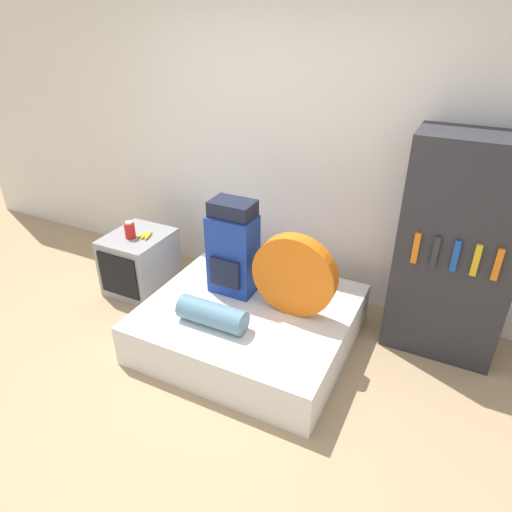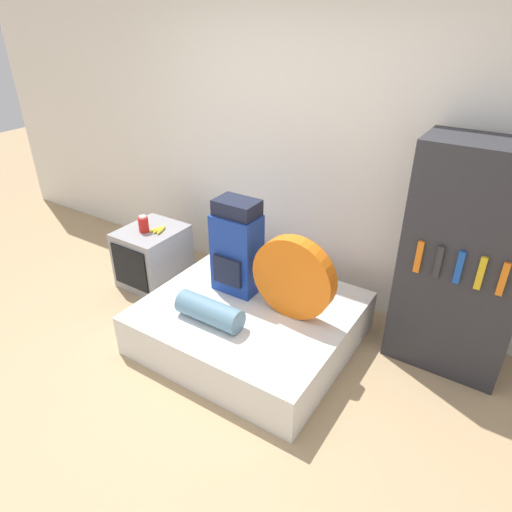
# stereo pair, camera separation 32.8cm
# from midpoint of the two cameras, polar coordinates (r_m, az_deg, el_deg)

# --- Properties ---
(ground_plane) EXTENTS (16.00, 16.00, 0.00)m
(ground_plane) POSITION_cam_midpoint_polar(r_m,az_deg,el_deg) (3.29, -7.57, -17.79)
(ground_plane) COLOR tan
(wall_back) EXTENTS (8.00, 0.05, 2.60)m
(wall_back) POSITION_cam_midpoint_polar(r_m,az_deg,el_deg) (3.94, 8.56, 12.76)
(wall_back) COLOR white
(wall_back) RESTS_ON ground_plane
(bed) EXTENTS (1.54, 1.39, 0.34)m
(bed) POSITION_cam_midpoint_polar(r_m,az_deg,el_deg) (3.65, 1.89, -8.40)
(bed) COLOR white
(bed) RESTS_ON ground_plane
(backpack) EXTENTS (0.36, 0.27, 0.77)m
(backpack) POSITION_cam_midpoint_polar(r_m,az_deg,el_deg) (3.55, 0.21, 0.94)
(backpack) COLOR navy
(backpack) RESTS_ON bed
(tent_bag) EXTENTS (0.63, 0.12, 0.63)m
(tent_bag) POSITION_cam_midpoint_polar(r_m,az_deg,el_deg) (3.30, 7.59, -2.78)
(tent_bag) COLOR orange
(tent_bag) RESTS_ON bed
(sleeping_roll) EXTENTS (0.52, 0.18, 0.18)m
(sleeping_roll) POSITION_cam_midpoint_polar(r_m,az_deg,el_deg) (3.33, -3.01, -7.01)
(sleeping_roll) COLOR #5B849E
(sleeping_roll) RESTS_ON bed
(television) EXTENTS (0.51, 0.60, 0.56)m
(television) POSITION_cam_midpoint_polar(r_m,az_deg,el_deg) (4.41, -10.68, -0.06)
(television) COLOR #939399
(television) RESTS_ON ground_plane
(canister) EXTENTS (0.09, 0.09, 0.16)m
(canister) POSITION_cam_midpoint_polar(r_m,az_deg,el_deg) (4.23, -11.75, 3.86)
(canister) COLOR red
(canister) RESTS_ON television
(banana_bunch) EXTENTS (0.12, 0.17, 0.03)m
(banana_bunch) POSITION_cam_midpoint_polar(r_m,az_deg,el_deg) (4.23, -9.85, 3.21)
(banana_bunch) COLOR yellow
(banana_bunch) RESTS_ON television
(bookshelf) EXTENTS (0.80, 0.46, 1.67)m
(bookshelf) POSITION_cam_midpoint_polar(r_m,az_deg,el_deg) (3.48, 27.07, -0.83)
(bookshelf) COLOR #2D2D33
(bookshelf) RESTS_ON ground_plane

